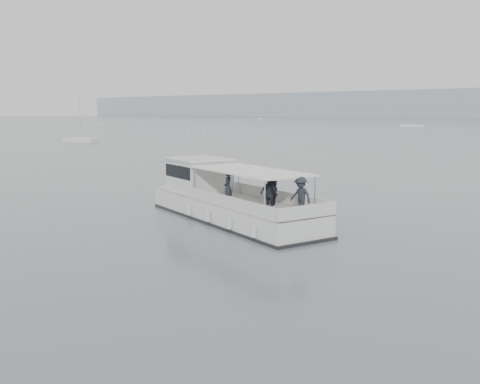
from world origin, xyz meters
The scene contains 2 objects.
ground centered at (0.00, 0.00, 0.00)m, with size 1400.00×1400.00×0.00m, color #525C60.
tour_boat centered at (-6.75, 2.33, 0.98)m, with size 13.98×7.32×5.94m.
Camera 1 is at (12.13, -19.92, 5.78)m, focal length 40.00 mm.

